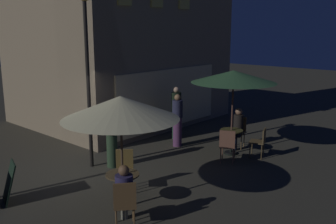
# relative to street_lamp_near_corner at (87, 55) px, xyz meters

# --- Properties ---
(ground_plane) EXTENTS (60.00, 60.00, 0.00)m
(ground_plane) POSITION_rel_street_lamp_near_corner_xyz_m (-0.40, -0.36, -3.03)
(ground_plane) COLOR #38352B
(cafe_building) EXTENTS (7.24, 6.15, 7.08)m
(cafe_building) POSITION_rel_street_lamp_near_corner_xyz_m (3.25, 2.68, 0.50)
(cafe_building) COLOR gray
(cafe_building) RESTS_ON ground
(street_lamp_near_corner) EXTENTS (0.29, 0.29, 4.66)m
(street_lamp_near_corner) POSITION_rel_street_lamp_near_corner_xyz_m (0.00, 0.00, 0.00)
(street_lamp_near_corner) COLOR black
(street_lamp_near_corner) RESTS_ON ground
(menu_sandwich_board) EXTENTS (0.78, 0.73, 0.89)m
(menu_sandwich_board) POSITION_rel_street_lamp_near_corner_xyz_m (-2.70, -0.40, -2.58)
(menu_sandwich_board) COLOR black
(menu_sandwich_board) RESTS_ON ground
(cafe_table_0) EXTENTS (0.68, 0.68, 0.75)m
(cafe_table_0) POSITION_rel_street_lamp_near_corner_xyz_m (3.44, -2.29, -2.51)
(cafe_table_0) COLOR black
(cafe_table_0) RESTS_ON ground
(cafe_table_1) EXTENTS (0.71, 0.71, 0.75)m
(cafe_table_1) POSITION_rel_street_lamp_near_corner_xyz_m (-1.06, -2.48, -2.49)
(cafe_table_1) COLOR black
(cafe_table_1) RESTS_ON ground
(patio_umbrella_0) EXTENTS (2.49, 2.49, 2.53)m
(patio_umbrella_0) POSITION_rel_street_lamp_near_corner_xyz_m (3.44, -2.29, -0.69)
(patio_umbrella_0) COLOR black
(patio_umbrella_0) RESTS_ON ground
(patio_umbrella_1) EXTENTS (2.39, 2.39, 2.40)m
(patio_umbrella_1) POSITION_rel_street_lamp_near_corner_xyz_m (-1.06, -2.48, -0.88)
(patio_umbrella_1) COLOR black
(patio_umbrella_1) RESTS_ON ground
(cafe_chair_0) EXTENTS (0.57, 0.57, 0.98)m
(cafe_chair_0) POSITION_rel_street_lamp_near_corner_xyz_m (2.65, -2.66, -2.45)
(cafe_chair_0) COLOR brown
(cafe_chair_0) RESTS_ON ground
(cafe_chair_1) EXTENTS (0.53, 0.53, 0.88)m
(cafe_chair_1) POSITION_rel_street_lamp_near_corner_xyz_m (3.72, -3.10, -2.49)
(cafe_chair_1) COLOR brown
(cafe_chair_1) RESTS_ON ground
(cafe_chair_2) EXTENTS (0.50, 0.50, 0.97)m
(cafe_chair_2) POSITION_rel_street_lamp_near_corner_xyz_m (4.21, -2.08, -2.45)
(cafe_chair_2) COLOR brown
(cafe_chair_2) RESTS_ON ground
(cafe_chair_3) EXTENTS (0.59, 0.59, 0.96)m
(cafe_chair_3) POSITION_rel_street_lamp_near_corner_xyz_m (-1.62, -3.17, -2.47)
(cafe_chair_3) COLOR brown
(cafe_chair_3) RESTS_ON ground
(cafe_chair_4) EXTENTS (0.57, 0.57, 0.97)m
(cafe_chair_4) POSITION_rel_street_lamp_near_corner_xyz_m (-0.44, -1.85, -2.45)
(cafe_chair_4) COLOR brown
(cafe_chair_4) RESTS_ON ground
(patron_seated_0) EXTENTS (0.51, 0.39, 1.28)m
(patron_seated_0) POSITION_rel_street_lamp_near_corner_xyz_m (4.06, -2.12, -2.31)
(patron_seated_0) COLOR black
(patron_seated_0) RESTS_ON ground
(patron_seated_1) EXTENTS (0.50, 0.52, 1.24)m
(patron_seated_1) POSITION_rel_street_lamp_near_corner_xyz_m (-1.53, -3.05, -2.33)
(patron_seated_1) COLOR slate
(patron_seated_1) RESTS_ON ground
(patron_standing_2) EXTENTS (0.33, 0.33, 1.69)m
(patron_standing_2) POSITION_rel_street_lamp_near_corner_xyz_m (2.97, -0.57, -2.18)
(patron_standing_2) COLOR #60375E
(patron_standing_2) RESTS_ON ground
(patron_standing_3) EXTENTS (0.35, 0.35, 1.74)m
(patron_standing_3) POSITION_rel_street_lamp_near_corner_xyz_m (0.36, -0.45, -2.16)
(patron_standing_3) COLOR #2C432B
(patron_standing_3) RESTS_ON ground
(patron_standing_4) EXTENTS (0.34, 0.34, 1.79)m
(patron_standing_4) POSITION_rel_street_lamp_near_corner_xyz_m (3.60, 0.02, -2.13)
(patron_standing_4) COLOR #254F33
(patron_standing_4) RESTS_ON ground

